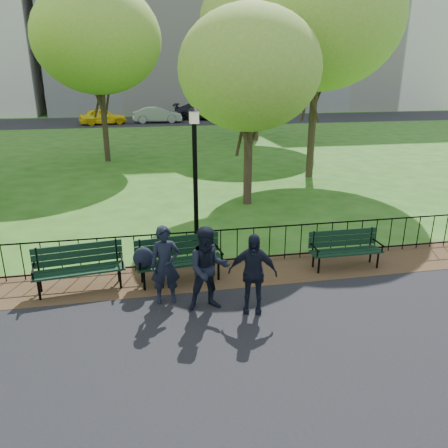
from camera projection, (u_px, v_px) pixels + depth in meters
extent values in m
plane|color=#2A5716|center=(210.00, 309.00, 8.50)|extent=(120.00, 120.00, 0.00)
cube|color=black|center=(254.00, 448.00, 5.35)|extent=(60.00, 9.20, 0.01)
cube|color=#392B17|center=(199.00, 275.00, 9.89)|extent=(60.00, 1.60, 0.01)
cube|color=black|center=(149.00, 121.00, 40.93)|extent=(70.00, 9.00, 0.01)
cylinder|color=black|center=(195.00, 232.00, 10.07)|extent=(24.00, 0.04, 0.04)
cylinder|color=black|center=(196.00, 262.00, 10.32)|extent=(24.00, 0.04, 0.04)
cylinder|color=black|center=(196.00, 249.00, 10.21)|extent=(0.02, 0.02, 0.90)
cube|color=silver|center=(354.00, 6.00, 53.74)|extent=(20.00, 15.00, 24.00)
cube|color=black|center=(180.00, 262.00, 9.46)|extent=(1.92, 0.71, 0.04)
cube|color=black|center=(177.00, 242.00, 9.59)|extent=(1.87, 0.25, 0.47)
cylinder|color=black|center=(144.00, 281.00, 9.14)|extent=(0.05, 0.05, 0.47)
cylinder|color=black|center=(219.00, 271.00, 9.60)|extent=(0.05, 0.05, 0.47)
cylinder|color=black|center=(142.00, 273.00, 9.48)|extent=(0.05, 0.05, 0.47)
cylinder|color=black|center=(214.00, 264.00, 9.94)|extent=(0.05, 0.05, 0.47)
cylinder|color=black|center=(138.00, 259.00, 9.15)|extent=(0.11, 0.59, 0.04)
cylinder|color=black|center=(219.00, 249.00, 9.65)|extent=(0.11, 0.59, 0.04)
ellipsoid|color=black|center=(143.00, 258.00, 9.06)|extent=(0.45, 0.34, 0.46)
cube|color=black|center=(79.00, 271.00, 9.07)|extent=(1.89, 0.72, 0.04)
cube|color=black|center=(77.00, 250.00, 9.20)|extent=(1.84, 0.27, 0.46)
cylinder|color=black|center=(39.00, 290.00, 8.75)|extent=(0.05, 0.05, 0.46)
cylinder|color=black|center=(120.00, 279.00, 9.22)|extent=(0.05, 0.05, 0.46)
cylinder|color=black|center=(40.00, 282.00, 9.08)|extent=(0.05, 0.05, 0.46)
cylinder|color=black|center=(119.00, 272.00, 9.55)|extent=(0.05, 0.05, 0.46)
cylinder|color=black|center=(33.00, 268.00, 8.75)|extent=(0.11, 0.57, 0.04)
cylinder|color=black|center=(121.00, 257.00, 9.27)|extent=(0.11, 0.57, 0.04)
cube|color=black|center=(346.00, 252.00, 10.14)|extent=(1.68, 0.45, 0.04)
cube|color=black|center=(343.00, 235.00, 10.26)|extent=(1.68, 0.04, 0.42)
cylinder|color=black|center=(319.00, 265.00, 9.92)|extent=(0.05, 0.05, 0.42)
cylinder|color=black|center=(378.00, 260.00, 10.19)|extent=(0.05, 0.05, 0.42)
cylinder|color=black|center=(313.00, 259.00, 10.24)|extent=(0.05, 0.05, 0.42)
cylinder|color=black|center=(370.00, 255.00, 10.50)|extent=(0.05, 0.05, 0.42)
cylinder|color=black|center=(314.00, 247.00, 9.94)|extent=(0.04, 0.52, 0.04)
cylinder|color=black|center=(378.00, 243.00, 10.23)|extent=(0.04, 0.52, 0.04)
cylinder|color=black|center=(197.00, 240.00, 11.76)|extent=(0.28, 0.28, 0.16)
cylinder|color=black|center=(195.00, 185.00, 11.25)|extent=(0.12, 0.12, 3.22)
cube|color=beige|center=(194.00, 117.00, 10.69)|extent=(0.22, 0.22, 0.30)
cone|color=black|center=(194.00, 109.00, 10.62)|extent=(0.32, 0.32, 0.12)
cylinder|color=#2D2116|center=(248.00, 165.00, 14.89)|extent=(0.29, 0.29, 2.73)
ellipsoid|color=#79A431|center=(250.00, 69.00, 13.87)|extent=(4.60, 4.60, 3.91)
cylinder|color=#2D2116|center=(312.00, 132.00, 18.64)|extent=(0.31, 0.31, 3.92)
ellipsoid|color=#79A431|center=(319.00, 18.00, 17.18)|extent=(6.59, 6.59, 5.60)
cylinder|color=#2D2116|center=(105.00, 126.00, 22.00)|extent=(0.29, 0.29, 3.60)
ellipsoid|color=#79A431|center=(97.00, 38.00, 20.66)|extent=(6.06, 6.06, 5.15)
cylinder|color=#2D2116|center=(257.00, 106.00, 28.86)|extent=(0.33, 0.33, 4.43)
ellipsoid|color=#79A431|center=(259.00, 23.00, 27.20)|extent=(7.47, 7.47, 6.35)
imported|color=black|center=(165.00, 265.00, 8.51)|extent=(0.58, 0.38, 1.59)
imported|color=black|center=(208.00, 269.00, 8.25)|extent=(0.82, 0.44, 1.67)
imported|color=black|center=(253.00, 273.00, 8.19)|extent=(1.00, 0.64, 1.58)
imported|color=yellow|center=(103.00, 117.00, 37.99)|extent=(4.26, 2.39, 1.37)
imported|color=#A1A4A8|center=(157.00, 115.00, 39.33)|extent=(4.43, 1.73, 1.44)
imported|color=black|center=(201.00, 112.00, 41.85)|extent=(5.63, 3.43, 1.53)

